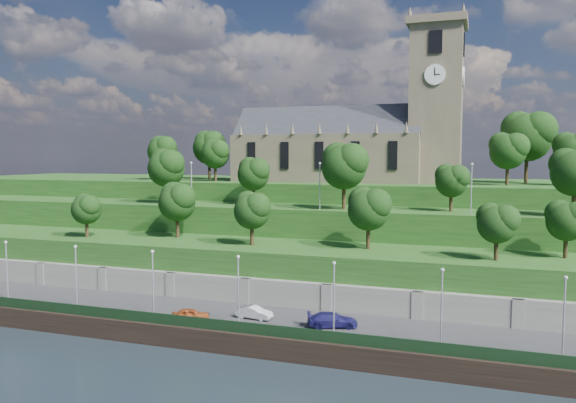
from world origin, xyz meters
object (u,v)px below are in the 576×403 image
(car_middle, at_px, (254,312))
(car_right, at_px, (332,320))
(church, at_px, (356,138))
(car_left, at_px, (191,315))

(car_middle, distance_m, car_right, 8.70)
(church, height_order, car_left, church)
(car_left, bearing_deg, church, -35.55)
(car_middle, bearing_deg, car_left, 121.78)
(car_left, height_order, car_right, car_right)
(car_left, xyz_separation_m, car_right, (14.75, 2.78, 0.08))
(car_middle, bearing_deg, church, 2.07)
(car_right, bearing_deg, church, -9.93)
(church, xyz_separation_m, car_middle, (-2.41, -40.19, -19.86))
(car_left, bearing_deg, car_right, -103.80)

